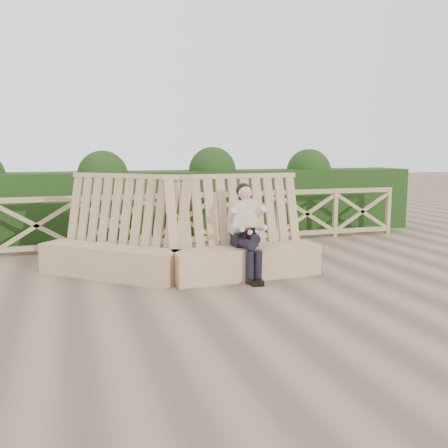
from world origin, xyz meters
name	(u,v)px	position (x,y,z in m)	size (l,w,h in m)	color
ground	(239,290)	(0.00, 0.00, 0.00)	(60.00, 60.00, 0.00)	brown
bench	(178,251)	(-0.65, 1.04, 0.41)	(4.28, 2.18, 1.62)	#9B7E58
woman	(246,227)	(0.33, 0.63, 0.80)	(0.43, 0.89, 1.48)	black
guardrail	(183,219)	(0.00, 3.50, 0.55)	(10.10, 0.09, 1.10)	#9A7A5A
hedge	(171,204)	(0.00, 4.70, 0.75)	(12.00, 1.20, 1.50)	black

